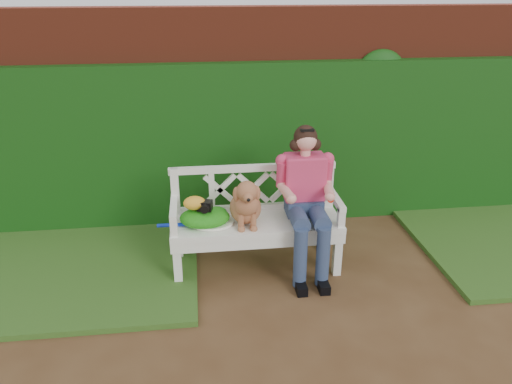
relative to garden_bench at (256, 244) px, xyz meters
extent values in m
plane|color=#472C17|center=(0.56, -0.71, -0.24)|extent=(60.00, 60.00, 0.00)
cube|color=maroon|center=(0.56, 1.19, 0.86)|extent=(10.00, 0.30, 2.20)
cube|color=#13460C|center=(0.56, 0.97, 0.61)|extent=(10.00, 0.18, 1.70)
cube|color=#173F0E|center=(-1.84, 0.19, -0.21)|extent=(2.60, 2.00, 0.05)
cube|color=black|center=(-0.45, -0.05, 0.43)|extent=(0.14, 0.12, 0.08)
ellipsoid|color=gold|center=(-0.53, -0.03, 0.45)|extent=(0.22, 0.18, 0.12)
camera|label=1|loc=(-0.48, -3.92, 2.22)|focal=35.00mm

